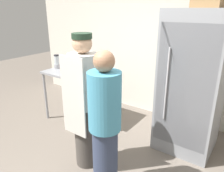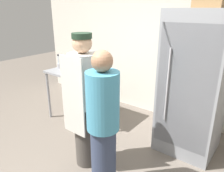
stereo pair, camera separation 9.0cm
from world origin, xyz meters
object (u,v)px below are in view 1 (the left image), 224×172
at_px(person_baker, 85,102).
at_px(refrigerator, 192,84).
at_px(donut_box, 74,71).
at_px(person_customer, 105,125).
at_px(blender_pitcher, 57,62).

bearing_deg(person_baker, refrigerator, 50.99).
distance_m(refrigerator, donut_box, 1.89).
bearing_deg(person_customer, donut_box, 145.36).
xyz_separation_m(person_baker, person_customer, (0.46, -0.20, -0.07)).
distance_m(donut_box, blender_pitcher, 0.50).
relative_size(refrigerator, person_baker, 1.15).
xyz_separation_m(refrigerator, person_customer, (-0.47, -1.36, -0.17)).
bearing_deg(donut_box, refrigerator, 12.66).
height_order(person_baker, person_customer, person_baker).
distance_m(refrigerator, blender_pitcher, 2.36).
bearing_deg(blender_pitcher, refrigerator, 8.55).
bearing_deg(refrigerator, blender_pitcher, -171.45).
bearing_deg(donut_box, person_baker, -39.37).
bearing_deg(refrigerator, donut_box, -167.34).
relative_size(blender_pitcher, person_baker, 0.15).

